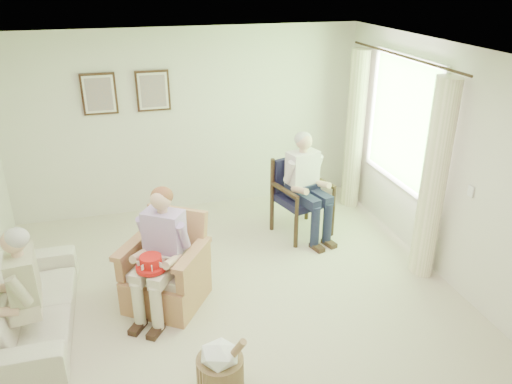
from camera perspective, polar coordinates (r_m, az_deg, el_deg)
floor at (r=5.35m, az=-2.57°, el=-13.84°), size 5.50×5.50×0.00m
back_wall at (r=7.21m, az=-7.80°, el=7.93°), size 5.00×0.04×2.60m
right_wall at (r=5.70m, az=22.46°, el=1.82°), size 0.04×5.50×2.60m
ceiling at (r=4.27m, az=-3.24°, el=14.82°), size 5.00×5.50×0.02m
window at (r=6.52m, az=16.38°, el=8.04°), size 0.13×2.50×1.63m
curtain_left at (r=5.82m, az=19.62°, el=1.11°), size 0.34×0.34×2.30m
curtain_right at (r=7.39m, az=11.22°, el=6.89°), size 0.34×0.34×2.30m
framed_print_left at (r=7.00m, az=-17.49°, el=10.63°), size 0.45×0.05×0.55m
framed_print_right at (r=7.01m, az=-11.69°, el=11.25°), size 0.45×0.05×0.55m
wicker_armchair at (r=5.45m, az=-10.30°, el=-9.45°), size 0.77×0.76×0.98m
wood_armchair at (r=6.69m, az=5.09°, el=-0.08°), size 0.65×0.61×1.01m
sofa at (r=5.47m, az=-24.23°, el=-11.72°), size 1.88×0.74×0.55m
person_wicker at (r=5.10m, az=-10.52°, el=-5.98°), size 0.40×0.62×1.32m
person_dark at (r=6.44m, az=5.68°, el=1.49°), size 0.40×0.62×1.39m
person_sofa at (r=5.00m, az=-25.47°, el=-9.90°), size 0.42×0.62×1.23m
red_hat at (r=5.00m, az=-11.91°, el=-8.02°), size 0.30×0.30×0.14m
hatbox at (r=4.46m, az=-4.10°, el=-19.29°), size 0.52×0.52×0.59m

